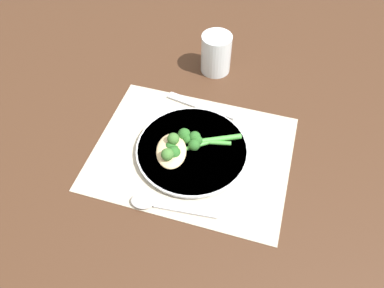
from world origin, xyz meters
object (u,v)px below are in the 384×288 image
(plate, at_px, (192,150))
(water_glass, at_px, (216,54))
(chicken_fillet, at_px, (171,151))
(spoon, at_px, (153,204))
(broccoli_stalk_right, at_px, (201,140))
(knife, at_px, (202,106))
(broccoli_stalk_front, at_px, (190,137))
(broccoli_stalk_rear, at_px, (177,150))

(plate, height_order, water_glass, water_glass)
(chicken_fillet, bearing_deg, spoon, -89.61)
(plate, height_order, broccoli_stalk_right, broccoli_stalk_right)
(plate, distance_m, knife, 0.14)
(broccoli_stalk_front, relative_size, spoon, 0.68)
(chicken_fillet, distance_m, broccoli_stalk_rear, 0.01)
(knife, bearing_deg, chicken_fillet, -177.25)
(broccoli_stalk_right, height_order, knife, broccoli_stalk_right)
(broccoli_stalk_rear, height_order, water_glass, water_glass)
(spoon, bearing_deg, plate, -19.23)
(broccoli_stalk_right, distance_m, spoon, 0.18)
(broccoli_stalk_rear, relative_size, spoon, 0.64)
(spoon, bearing_deg, broccoli_stalk_rear, -9.57)
(broccoli_stalk_rear, xyz_separation_m, knife, (0.01, 0.17, -0.02))
(chicken_fillet, bearing_deg, broccoli_stalk_front, 59.33)
(water_glass, bearing_deg, broccoli_stalk_front, -87.80)
(broccoli_stalk_rear, relative_size, water_glass, 1.07)
(plate, xyz_separation_m, chicken_fillet, (-0.04, -0.03, 0.02))
(plate, bearing_deg, spoon, -104.04)
(plate, height_order, broccoli_stalk_front, broccoli_stalk_front)
(knife, xyz_separation_m, water_glass, (-0.00, 0.15, 0.05))
(plate, bearing_deg, chicken_fillet, -144.44)
(spoon, bearing_deg, broccoli_stalk_right, -22.12)
(broccoli_stalk_right, bearing_deg, knife, -11.89)
(broccoli_stalk_front, relative_size, broccoli_stalk_right, 1.02)
(knife, relative_size, water_glass, 1.68)
(broccoli_stalk_front, xyz_separation_m, knife, (-0.01, 0.12, -0.02))
(plate, xyz_separation_m, knife, (-0.02, 0.14, -0.01))
(broccoli_stalk_right, xyz_separation_m, water_glass, (-0.04, 0.27, 0.02))
(broccoli_stalk_right, bearing_deg, broccoli_stalk_front, 62.21)
(broccoli_stalk_right, distance_m, knife, 0.13)
(broccoli_stalk_rear, bearing_deg, knife, -40.30)
(broccoli_stalk_right, distance_m, water_glass, 0.28)
(chicken_fillet, relative_size, broccoli_stalk_rear, 0.98)
(chicken_fillet, xyz_separation_m, knife, (0.02, 0.17, -0.02))
(spoon, bearing_deg, chicken_fillet, -4.80)
(chicken_fillet, relative_size, broccoli_stalk_right, 0.94)
(spoon, relative_size, water_glass, 1.68)
(plate, relative_size, broccoli_stalk_right, 2.12)
(knife, bearing_deg, plate, -163.15)
(plate, distance_m, broccoli_stalk_rear, 0.04)
(broccoli_stalk_front, bearing_deg, broccoli_stalk_right, -103.88)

